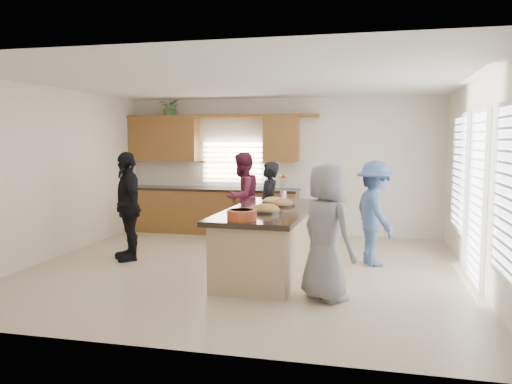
% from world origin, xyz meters
% --- Properties ---
extents(floor, '(6.50, 6.50, 0.00)m').
position_xyz_m(floor, '(0.00, 0.00, 0.00)').
color(floor, '#C0AA8F').
rests_on(floor, ground).
extents(room_shell, '(6.52, 6.02, 2.81)m').
position_xyz_m(room_shell, '(0.00, 0.00, 1.90)').
color(room_shell, silver).
rests_on(room_shell, ground).
extents(back_cabinetry, '(4.08, 0.66, 2.46)m').
position_xyz_m(back_cabinetry, '(-1.47, 2.73, 0.91)').
color(back_cabinetry, brown).
rests_on(back_cabinetry, ground).
extents(right_wall_glazing, '(0.06, 4.00, 2.25)m').
position_xyz_m(right_wall_glazing, '(3.22, -0.13, 1.34)').
color(right_wall_glazing, white).
rests_on(right_wall_glazing, ground).
extents(island, '(1.24, 2.74, 0.95)m').
position_xyz_m(island, '(0.39, -0.14, 0.45)').
color(island, tan).
rests_on(island, ground).
extents(platter_front, '(0.44, 0.44, 0.18)m').
position_xyz_m(platter_front, '(0.42, -0.48, 0.98)').
color(platter_front, black).
rests_on(platter_front, island).
extents(platter_mid, '(0.39, 0.39, 0.16)m').
position_xyz_m(platter_mid, '(0.53, 0.21, 0.98)').
color(platter_mid, black).
rests_on(platter_mid, island).
extents(platter_back, '(0.33, 0.33, 0.14)m').
position_xyz_m(platter_back, '(0.31, 0.53, 0.98)').
color(platter_back, black).
rests_on(platter_back, island).
extents(salad_bowl, '(0.37, 0.37, 0.13)m').
position_xyz_m(salad_bowl, '(0.27, -1.22, 1.02)').
color(salad_bowl, '#BB4622').
rests_on(salad_bowl, island).
extents(clear_cup, '(0.08, 0.08, 0.09)m').
position_xyz_m(clear_cup, '(0.66, -1.00, 1.00)').
color(clear_cup, white).
rests_on(clear_cup, island).
extents(plate_stack, '(0.24, 0.24, 0.05)m').
position_xyz_m(plate_stack, '(0.38, 0.80, 0.97)').
color(plate_stack, '#A086C3').
rests_on(plate_stack, island).
extents(flower_vase, '(0.14, 0.14, 0.42)m').
position_xyz_m(flower_vase, '(0.41, 1.00, 1.17)').
color(flower_vase, silver).
rests_on(flower_vase, island).
extents(potted_plant, '(0.47, 0.42, 0.46)m').
position_xyz_m(potted_plant, '(-2.33, 2.82, 2.63)').
color(potted_plant, '#3D772F').
rests_on(potted_plant, back_cabinetry).
extents(woman_left_back, '(0.47, 0.63, 1.57)m').
position_xyz_m(woman_left_back, '(0.11, 1.22, 0.79)').
color(woman_left_back, black).
rests_on(woman_left_back, ground).
extents(woman_left_mid, '(0.91, 1.01, 1.71)m').
position_xyz_m(woman_left_mid, '(-0.55, 1.96, 0.86)').
color(woman_left_mid, maroon).
rests_on(woman_left_mid, ground).
extents(woman_left_front, '(0.97, 1.08, 1.76)m').
position_xyz_m(woman_left_front, '(-2.00, 0.16, 0.88)').
color(woman_left_front, black).
rests_on(woman_left_front, ground).
extents(woman_right_back, '(0.96, 1.20, 1.63)m').
position_xyz_m(woman_right_back, '(1.91, 0.68, 0.81)').
color(woman_right_back, '#3E5789').
rests_on(woman_right_back, ground).
extents(woman_right_front, '(0.95, 0.96, 1.67)m').
position_xyz_m(woman_right_front, '(1.32, -1.19, 0.84)').
color(woman_right_front, slate).
rests_on(woman_right_front, ground).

